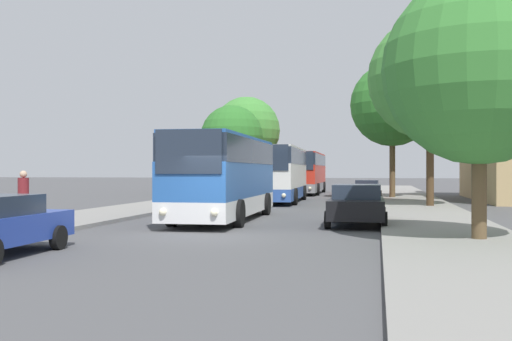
{
  "coord_description": "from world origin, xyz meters",
  "views": [
    {
      "loc": [
        4.89,
        -17.62,
        2.01
      ],
      "look_at": [
        -0.9,
        10.83,
        2.02
      ],
      "focal_mm": 42.0,
      "sensor_mm": 36.0,
      "label": 1
    }
  ],
  "objects_px": {
    "parked_car_right_near": "(357,204)",
    "bus_front": "(224,176)",
    "tree_right_near": "(430,78)",
    "parked_car_right_far": "(367,189)",
    "tree_left_near": "(246,131)",
    "bus_rear": "(306,172)",
    "tree_right_mid": "(479,69)",
    "bus_middle": "(280,173)",
    "tree_left_far": "(232,136)",
    "pedestrian_walking_back": "(23,198)",
    "tree_right_far": "(392,105)"
  },
  "relations": [
    {
      "from": "tree_left_near",
      "to": "tree_left_far",
      "type": "height_order",
      "value": "tree_left_near"
    },
    {
      "from": "parked_car_right_near",
      "to": "tree_left_near",
      "type": "distance_m",
      "value": 32.78
    },
    {
      "from": "tree_left_far",
      "to": "tree_right_near",
      "type": "relative_size",
      "value": 0.73
    },
    {
      "from": "pedestrian_walking_back",
      "to": "tree_left_far",
      "type": "xyz_separation_m",
      "value": [
        -0.32,
        30.6,
        3.79
      ]
    },
    {
      "from": "bus_rear",
      "to": "tree_right_far",
      "type": "relative_size",
      "value": 1.28
    },
    {
      "from": "bus_middle",
      "to": "bus_rear",
      "type": "distance_m",
      "value": 14.22
    },
    {
      "from": "tree_right_near",
      "to": "tree_right_far",
      "type": "distance_m",
      "value": 10.46
    },
    {
      "from": "parked_car_right_near",
      "to": "tree_right_far",
      "type": "distance_m",
      "value": 21.99
    },
    {
      "from": "parked_car_right_far",
      "to": "tree_right_far",
      "type": "xyz_separation_m",
      "value": [
        1.73,
        1.32,
        5.97
      ]
    },
    {
      "from": "parked_car_right_far",
      "to": "tree_right_near",
      "type": "xyz_separation_m",
      "value": [
        3.45,
        -9.0,
        6.23
      ]
    },
    {
      "from": "bus_front",
      "to": "tree_right_far",
      "type": "relative_size",
      "value": 1.09
    },
    {
      "from": "parked_car_right_near",
      "to": "tree_right_near",
      "type": "xyz_separation_m",
      "value": [
        3.49,
        10.79,
        6.17
      ]
    },
    {
      "from": "tree_left_near",
      "to": "tree_right_near",
      "type": "height_order",
      "value": "tree_right_near"
    },
    {
      "from": "bus_front",
      "to": "parked_car_right_far",
      "type": "relative_size",
      "value": 2.39
    },
    {
      "from": "tree_right_mid",
      "to": "tree_right_far",
      "type": "xyz_separation_m",
      "value": [
        -1.7,
        26.11,
        1.89
      ]
    },
    {
      "from": "pedestrian_walking_back",
      "to": "tree_right_near",
      "type": "height_order",
      "value": "tree_right_near"
    },
    {
      "from": "parked_car_right_far",
      "to": "tree_right_mid",
      "type": "bearing_deg",
      "value": 99.43
    },
    {
      "from": "bus_front",
      "to": "tree_right_far",
      "type": "xyz_separation_m",
      "value": [
        7.16,
        19.75,
        4.89
      ]
    },
    {
      "from": "tree_left_near",
      "to": "tree_right_near",
      "type": "relative_size",
      "value": 0.85
    },
    {
      "from": "tree_right_near",
      "to": "tree_right_mid",
      "type": "bearing_deg",
      "value": -90.05
    },
    {
      "from": "bus_front",
      "to": "tree_left_far",
      "type": "distance_m",
      "value": 25.93
    },
    {
      "from": "bus_middle",
      "to": "tree_left_far",
      "type": "distance_m",
      "value": 12.75
    },
    {
      "from": "bus_rear",
      "to": "pedestrian_walking_back",
      "type": "height_order",
      "value": "bus_rear"
    },
    {
      "from": "bus_front",
      "to": "tree_left_near",
      "type": "bearing_deg",
      "value": 99.33
    },
    {
      "from": "parked_car_right_far",
      "to": "tree_left_near",
      "type": "relative_size",
      "value": 0.51
    },
    {
      "from": "bus_middle",
      "to": "parked_car_right_near",
      "type": "height_order",
      "value": "bus_middle"
    },
    {
      "from": "bus_middle",
      "to": "parked_car_right_far",
      "type": "relative_size",
      "value": 2.5
    },
    {
      "from": "bus_front",
      "to": "bus_rear",
      "type": "distance_m",
      "value": 28.36
    },
    {
      "from": "bus_front",
      "to": "parked_car_right_far",
      "type": "distance_m",
      "value": 19.24
    },
    {
      "from": "bus_front",
      "to": "tree_right_near",
      "type": "xyz_separation_m",
      "value": [
        8.88,
        9.43,
        5.15
      ]
    },
    {
      "from": "bus_front",
      "to": "parked_car_right_near",
      "type": "relative_size",
      "value": 2.28
    },
    {
      "from": "bus_rear",
      "to": "tree_right_near",
      "type": "bearing_deg",
      "value": -65.98
    },
    {
      "from": "bus_front",
      "to": "tree_right_near",
      "type": "distance_m",
      "value": 13.94
    },
    {
      "from": "pedestrian_walking_back",
      "to": "bus_middle",
      "type": "bearing_deg",
      "value": 23.54
    },
    {
      "from": "bus_front",
      "to": "bus_middle",
      "type": "relative_size",
      "value": 0.96
    },
    {
      "from": "tree_right_far",
      "to": "bus_middle",
      "type": "bearing_deg",
      "value": -142.0
    },
    {
      "from": "bus_front",
      "to": "tree_right_mid",
      "type": "bearing_deg",
      "value": -37.03
    },
    {
      "from": "bus_front",
      "to": "bus_rear",
      "type": "xyz_separation_m",
      "value": [
        0.0,
        28.36,
        0.09
      ]
    },
    {
      "from": "parked_car_right_far",
      "to": "tree_left_near",
      "type": "distance_m",
      "value": 16.1
    },
    {
      "from": "tree_left_near",
      "to": "pedestrian_walking_back",
      "type": "bearing_deg",
      "value": -90.04
    },
    {
      "from": "parked_car_right_far",
      "to": "tree_left_far",
      "type": "distance_m",
      "value": 13.74
    },
    {
      "from": "bus_rear",
      "to": "parked_car_right_near",
      "type": "xyz_separation_m",
      "value": [
        5.38,
        -29.72,
        -1.11
      ]
    },
    {
      "from": "parked_car_right_near",
      "to": "tree_left_near",
      "type": "bearing_deg",
      "value": -70.89
    },
    {
      "from": "parked_car_right_near",
      "to": "parked_car_right_far",
      "type": "bearing_deg",
      "value": -90.63
    },
    {
      "from": "parked_car_right_near",
      "to": "bus_front",
      "type": "bearing_deg",
      "value": -14.68
    },
    {
      "from": "bus_middle",
      "to": "tree_left_near",
      "type": "xyz_separation_m",
      "value": [
        -5.49,
        15.03,
        3.79
      ]
    },
    {
      "from": "parked_car_right_near",
      "to": "tree_right_mid",
      "type": "height_order",
      "value": "tree_right_mid"
    },
    {
      "from": "bus_front",
      "to": "bus_middle",
      "type": "height_order",
      "value": "bus_middle"
    },
    {
      "from": "parked_car_right_near",
      "to": "tree_right_far",
      "type": "relative_size",
      "value": 0.48
    },
    {
      "from": "parked_car_right_far",
      "to": "tree_left_far",
      "type": "xyz_separation_m",
      "value": [
        -11.28,
        6.64,
        4.17
      ]
    }
  ]
}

